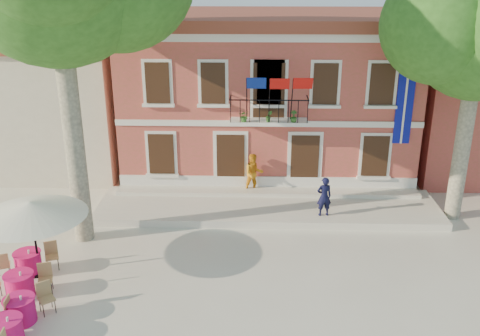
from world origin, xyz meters
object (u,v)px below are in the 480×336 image
(cafe_table_3, at_px, (28,262))
(plane_tree_east, at_px, (480,33))
(cafe_table_0, at_px, (20,284))
(cafe_table_1, at_px, (7,331))
(cafe_table_2, at_px, (20,309))
(pedestrian_orange, at_px, (254,174))
(patio_umbrella, at_px, (30,209))
(pedestrian_navy, at_px, (324,196))

(cafe_table_3, bearing_deg, plane_tree_east, 17.02)
(cafe_table_0, distance_m, cafe_table_1, 2.28)
(cafe_table_2, bearing_deg, plane_tree_east, 26.51)
(pedestrian_orange, xyz_separation_m, cafe_table_1, (-6.50, -9.81, -0.75))
(pedestrian_orange, xyz_separation_m, cafe_table_3, (-7.36, -6.29, -0.75))
(cafe_table_1, relative_size, cafe_table_2, 1.10)
(cafe_table_2, distance_m, cafe_table_3, 2.69)
(patio_umbrella, distance_m, cafe_table_1, 4.01)
(pedestrian_navy, distance_m, cafe_table_3, 10.94)
(patio_umbrella, xyz_separation_m, cafe_table_3, (-0.37, 0.04, -1.92))
(pedestrian_orange, distance_m, cafe_table_1, 11.79)
(cafe_table_0, bearing_deg, cafe_table_3, 101.76)
(cafe_table_0, bearing_deg, plane_tree_east, 21.74)
(pedestrian_orange, xyz_separation_m, cafe_table_2, (-6.55, -8.85, -0.75))
(plane_tree_east, xyz_separation_m, patio_umbrella, (-15.03, -4.75, -4.94))
(patio_umbrella, height_order, pedestrian_navy, patio_umbrella)
(cafe_table_2, bearing_deg, patio_umbrella, 100.02)
(cafe_table_2, relative_size, cafe_table_3, 0.92)
(plane_tree_east, height_order, pedestrian_navy, plane_tree_east)
(pedestrian_navy, relative_size, pedestrian_orange, 0.92)
(patio_umbrella, height_order, cafe_table_0, patio_umbrella)
(pedestrian_navy, bearing_deg, cafe_table_1, 30.10)
(pedestrian_orange, relative_size, cafe_table_3, 0.90)
(plane_tree_east, distance_m, cafe_table_3, 17.50)
(plane_tree_east, bearing_deg, cafe_table_3, -162.98)
(cafe_table_1, height_order, cafe_table_2, same)
(cafe_table_3, bearing_deg, cafe_table_1, -76.24)
(patio_umbrella, relative_size, pedestrian_orange, 2.01)
(patio_umbrella, bearing_deg, pedestrian_orange, 42.14)
(cafe_table_1, relative_size, cafe_table_3, 1.01)
(plane_tree_east, xyz_separation_m, cafe_table_3, (-15.40, -4.71, -6.86))
(cafe_table_0, height_order, cafe_table_1, same)
(pedestrian_orange, relative_size, cafe_table_0, 0.89)
(plane_tree_east, xyz_separation_m, pedestrian_orange, (-8.04, 1.58, -6.11))
(cafe_table_2, bearing_deg, cafe_table_3, 107.61)
(pedestrian_navy, height_order, cafe_table_0, pedestrian_navy)
(pedestrian_navy, bearing_deg, cafe_table_0, 19.43)
(cafe_table_0, bearing_deg, pedestrian_orange, 47.02)
(plane_tree_east, bearing_deg, pedestrian_navy, -173.25)
(patio_umbrella, relative_size, cafe_table_1, 1.79)
(cafe_table_0, distance_m, cafe_table_2, 1.36)
(patio_umbrella, bearing_deg, cafe_table_1, -81.91)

